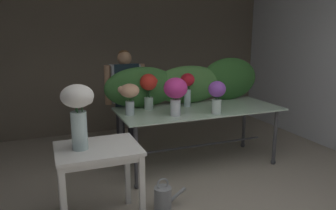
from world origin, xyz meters
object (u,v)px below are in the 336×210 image
Objects in this scene: vase_white_roses_tall at (78,109)px; display_table_glass at (199,116)px; vase_crimson_carnations at (188,86)px; vase_peach_ranunculus at (129,94)px; vase_magenta_dahlias at (176,92)px; vase_scarlet_hydrangea at (149,87)px; watering_can at (163,198)px; vase_violet_snapdragons at (217,94)px; side_table_white at (98,158)px; florist at (126,92)px.

display_table_glass is at bearing 29.45° from vase_white_roses_tall.
vase_crimson_carnations is 1.18× the size of vase_peach_ranunculus.
vase_magenta_dahlias is at bearing -25.69° from vase_peach_ranunculus.
vase_magenta_dahlias is 0.99× the size of vase_scarlet_hydrangea.
vase_violet_snapdragons is at bearing 31.72° from watering_can.
vase_violet_snapdragons reaches higher than display_table_glass.
vase_scarlet_hydrangea is 1.33× the size of watering_can.
vase_white_roses_tall reaches higher than side_table_white.
vase_crimson_carnations reaches higher than vase_violet_snapdragons.
vase_magenta_dahlias is at bearing -151.17° from display_table_glass.
florist is at bearing 108.45° from vase_scarlet_hydrangea.
display_table_glass is at bearing 31.80° from side_table_white.
watering_can is (0.79, 0.03, -1.01)m from vase_white_roses_tall.
vase_crimson_carnations is 0.51m from vase_violet_snapdragons.
vase_violet_snapdragons is at bearing -9.79° from vase_magenta_dahlias.
watering_can is at bearing -91.07° from florist.
display_table_glass is 2.78× the size of side_table_white.
vase_magenta_dahlias reaches higher than watering_can.
watering_can is (-0.92, -0.57, -0.91)m from vase_violet_snapdragons.
vase_white_roses_tall reaches higher than vase_peach_ranunculus.
vase_peach_ranunculus is 0.82× the size of vase_scarlet_hydrangea.
vase_crimson_carnations is (0.34, 0.39, -0.01)m from vase_magenta_dahlias.
florist is 0.92m from vase_crimson_carnations.
vase_crimson_carnations is at bearing 37.75° from side_table_white.
florist reaches higher than display_table_glass.
vase_magenta_dahlias is 0.56m from vase_peach_ranunculus.
vase_scarlet_hydrangea is at bearing 144.35° from vase_violet_snapdragons.
side_table_white is at bearing -147.02° from vase_magenta_dahlias.
vase_peach_ranunculus is 0.35m from vase_scarlet_hydrangea.
display_table_glass is 1.93m from vase_white_roses_tall.
florist reaches higher than side_table_white.
vase_magenta_dahlias is at bearing -68.35° from florist.
vase_white_roses_tall is at bearing -116.66° from florist.
display_table_glass is 5.60× the size of vase_peach_ranunculus.
vase_peach_ranunculus is (-0.84, -0.15, -0.03)m from vase_crimson_carnations.
florist is 3.77× the size of vase_violet_snapdragons.
vase_violet_snapdragons is at bearing -18.03° from vase_peach_ranunculus.
vase_scarlet_hydrangea is (-0.20, 0.42, 0.00)m from vase_magenta_dahlias.
display_table_glass is at bearing 102.38° from vase_violet_snapdragons.
florist is at bearing 138.99° from display_table_glass.
vase_white_roses_tall reaches higher than vase_magenta_dahlias.
vase_crimson_carnations is at bearing 54.61° from watering_can.
florist reaches higher than vase_peach_ranunculus.
vase_crimson_carnations is at bearing 10.19° from vase_peach_ranunculus.
vase_scarlet_hydrangea is at bearing 79.17° from watering_can.
vase_crimson_carnations is 0.54m from vase_scarlet_hydrangea.
florist is at bearing 79.98° from vase_peach_ranunculus.
vase_scarlet_hydrangea is at bearing 115.46° from vase_magenta_dahlias.
vase_peach_ranunculus is (-0.94, 0.00, 0.36)m from display_table_glass.
vase_peach_ranunculus is (-0.13, -0.71, 0.11)m from florist.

